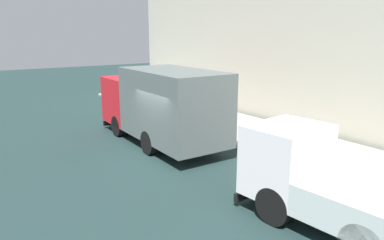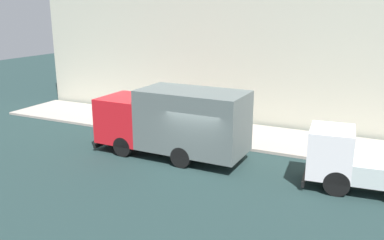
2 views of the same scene
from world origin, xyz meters
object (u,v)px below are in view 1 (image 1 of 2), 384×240
(large_utility_truck, at_px, (161,104))
(pedestrian_third, at_px, (200,108))
(pedestrian_standing, at_px, (216,114))
(pedestrian_walking, at_px, (198,108))
(small_flatbed_truck, at_px, (328,185))

(large_utility_truck, relative_size, pedestrian_third, 4.32)
(pedestrian_standing, bearing_deg, large_utility_truck, 160.82)
(large_utility_truck, relative_size, pedestrian_walking, 4.31)
(pedestrian_third, bearing_deg, pedestrian_standing, 18.64)
(pedestrian_walking, bearing_deg, large_utility_truck, 106.99)
(pedestrian_standing, distance_m, pedestrian_third, 1.58)
(small_flatbed_truck, bearing_deg, large_utility_truck, 83.56)
(large_utility_truck, height_order, pedestrian_third, large_utility_truck)
(large_utility_truck, bearing_deg, pedestrian_third, 23.17)
(large_utility_truck, xyz_separation_m, pedestrian_standing, (2.65, -0.39, -0.69))
(large_utility_truck, xyz_separation_m, small_flatbed_truck, (-0.17, -8.21, -0.64))
(pedestrian_walking, xyz_separation_m, pedestrian_standing, (-0.03, -1.52, 0.01))
(small_flatbed_truck, height_order, pedestrian_walking, small_flatbed_truck)
(pedestrian_standing, bearing_deg, pedestrian_walking, 77.93)
(large_utility_truck, relative_size, small_flatbed_truck, 1.36)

